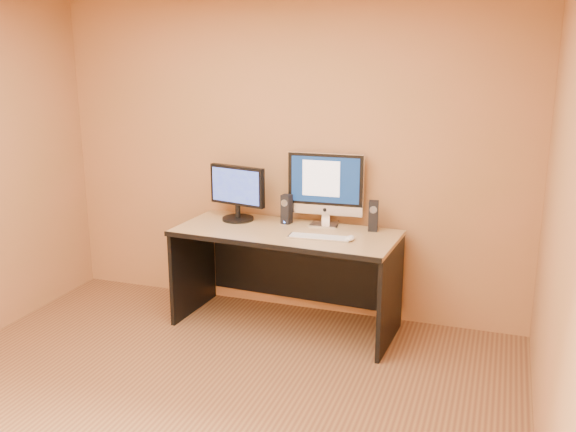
{
  "coord_description": "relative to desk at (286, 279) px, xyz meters",
  "views": [
    {
      "loc": [
        1.71,
        -2.94,
        2.19
      ],
      "look_at": [
        0.19,
        1.48,
        0.95
      ],
      "focal_mm": 40.0,
      "sensor_mm": 36.0,
      "label": 1
    }
  ],
  "objects": [
    {
      "name": "second_monitor",
      "position": [
        -0.48,
        0.18,
        0.63
      ],
      "size": [
        0.56,
        0.36,
        0.45
      ],
      "primitive_type": null,
      "rotation": [
        0.0,
        0.0,
        -0.22
      ],
      "color": "black",
      "rests_on": "desk"
    },
    {
      "name": "speaker_left",
      "position": [
        -0.07,
        0.22,
        0.52
      ],
      "size": [
        0.08,
        0.09,
        0.24
      ],
      "primitive_type": null,
      "rotation": [
        0.0,
        0.0,
        -0.15
      ],
      "color": "black",
      "rests_on": "desk"
    },
    {
      "name": "cable_b",
      "position": [
        0.19,
        0.37,
        0.4
      ],
      "size": [
        0.1,
        0.18,
        0.01
      ],
      "primitive_type": "cylinder",
      "rotation": [
        1.57,
        0.0,
        -0.48
      ],
      "color": "black",
      "rests_on": "desk"
    },
    {
      "name": "walls",
      "position": [
        -0.14,
        -1.58,
        0.9
      ],
      "size": [
        4.0,
        4.0,
        2.6
      ],
      "primitive_type": null,
      "color": "#A76A43",
      "rests_on": "ground"
    },
    {
      "name": "desk",
      "position": [
        0.0,
        0.0,
        0.0
      ],
      "size": [
        1.77,
        0.86,
        0.8
      ],
      "primitive_type": null,
      "rotation": [
        0.0,
        0.0,
        -0.06
      ],
      "color": "tan",
      "rests_on": "ground"
    },
    {
      "name": "cable_a",
      "position": [
        0.33,
        0.32,
        0.4
      ],
      "size": [
        0.05,
        0.23,
        0.01
      ],
      "primitive_type": "cylinder",
      "rotation": [
        1.57,
        0.0,
        0.18
      ],
      "color": "black",
      "rests_on": "desk"
    },
    {
      "name": "floor",
      "position": [
        -0.14,
        -1.58,
        -0.4
      ],
      "size": [
        4.0,
        4.0,
        0.0
      ],
      "primitive_type": "plane",
      "color": "brown",
      "rests_on": "ground"
    },
    {
      "name": "mouse",
      "position": [
        0.53,
        -0.09,
        0.42
      ],
      "size": [
        0.07,
        0.11,
        0.04
      ],
      "primitive_type": "ellipsoid",
      "rotation": [
        0.0,
        0.0,
        -0.06
      ],
      "color": "white",
      "rests_on": "desk"
    },
    {
      "name": "keyboard",
      "position": [
        0.3,
        -0.11,
        0.41
      ],
      "size": [
        0.47,
        0.16,
        0.02
      ],
      "primitive_type": "cube",
      "rotation": [
        0.0,
        0.0,
        0.07
      ],
      "color": "silver",
      "rests_on": "desk"
    },
    {
      "name": "imac",
      "position": [
        0.23,
        0.27,
        0.7
      ],
      "size": [
        0.63,
        0.26,
        0.59
      ],
      "primitive_type": null,
      "rotation": [
        0.0,
        0.0,
        0.05
      ],
      "color": "silver",
      "rests_on": "desk"
    },
    {
      "name": "speaker_right",
      "position": [
        0.64,
        0.23,
        0.52
      ],
      "size": [
        0.08,
        0.09,
        0.24
      ],
      "primitive_type": null,
      "rotation": [
        0.0,
        0.0,
        0.15
      ],
      "color": "black",
      "rests_on": "desk"
    }
  ]
}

